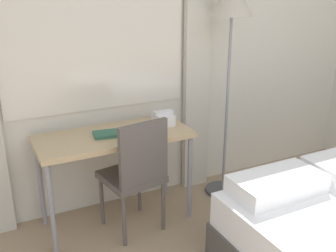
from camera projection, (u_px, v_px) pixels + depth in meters
name	position (u px, v px, depth m)	size (l,w,h in m)	color
wall_back_with_window	(133.00, 42.00, 3.10)	(5.54, 0.13, 2.70)	silver
desk	(114.00, 143.00, 2.92)	(1.14, 0.51, 0.74)	tan
desk_chair	(136.00, 171.00, 2.84)	(0.46, 0.46, 0.91)	#59514C
standing_lamp	(232.00, 19.00, 3.07)	(0.33, 0.33, 1.83)	#4C4C51
telephone	(163.00, 118.00, 3.08)	(0.15, 0.17, 0.11)	white
book	(112.00, 133.00, 2.87)	(0.28, 0.18, 0.02)	#33664C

